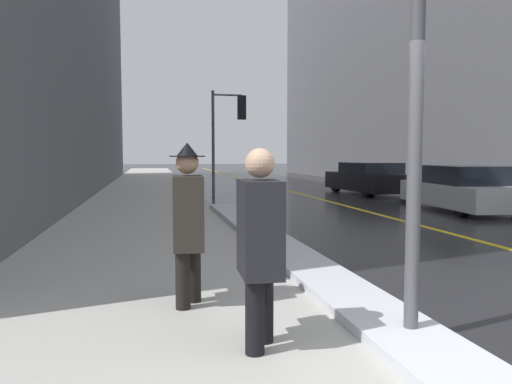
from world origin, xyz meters
The scene contains 9 objects.
sidewalk_slab centered at (-2.00, 15.00, 0.01)m, with size 4.00×80.00×0.01m.
road_centre_stripe centered at (4.00, 15.00, 0.00)m, with size 0.16×80.00×0.00m.
snow_bank_curb centered at (0.22, 5.44, 0.06)m, with size 0.74×12.68×0.11m.
building_facade_left centered at (-7.00, 20.00, 7.50)m, with size 6.00×36.00×15.00m.
traffic_light_near centered at (1.11, 15.82, 2.85)m, with size 1.31×0.33×3.94m.
pedestrian_with_shoulder_bag centered at (-1.00, 1.01, 0.90)m, with size 0.33×0.74×1.63m.
pedestrian_in_fedora centered at (-1.48, 2.29, 0.93)m, with size 0.36×0.74×1.70m.
parked_car_white centered at (6.80, 9.69, 0.59)m, with size 2.20×4.59×1.26m.
parked_car_black centered at (6.73, 15.78, 0.60)m, with size 2.12×4.61×1.26m.
Camera 1 is at (-1.84, -2.85, 1.58)m, focal length 35.00 mm.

